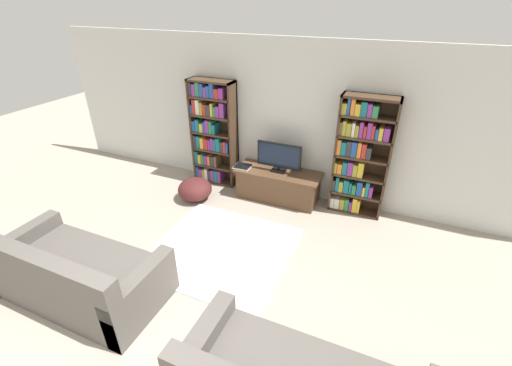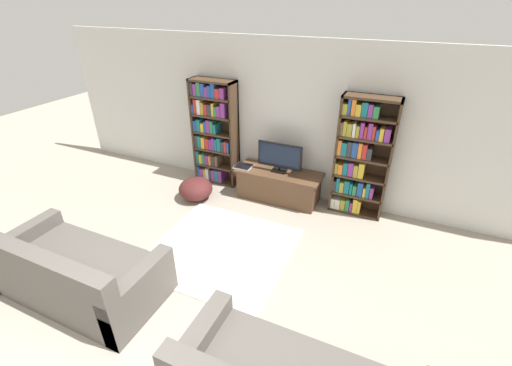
% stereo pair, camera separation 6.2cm
% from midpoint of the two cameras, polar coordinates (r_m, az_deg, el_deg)
% --- Properties ---
extents(wall_back, '(8.80, 0.06, 2.60)m').
position_cam_midpoint_polar(wall_back, '(5.79, 4.11, 10.37)').
color(wall_back, silver).
rests_on(wall_back, ground_plane).
extents(bookshelf_left, '(0.82, 0.30, 1.90)m').
position_cam_midpoint_polar(bookshelf_left, '(6.25, -7.55, 8.39)').
color(bookshelf_left, '#422D1E').
rests_on(bookshelf_left, ground_plane).
extents(bookshelf_right, '(0.82, 0.30, 1.90)m').
position_cam_midpoint_polar(bookshelf_right, '(5.47, 16.50, 4.23)').
color(bookshelf_right, '#422D1E').
rests_on(bookshelf_right, ground_plane).
extents(tv_stand, '(1.44, 0.55, 0.52)m').
position_cam_midpoint_polar(tv_stand, '(5.89, 3.38, -0.30)').
color(tv_stand, brown).
rests_on(tv_stand, ground_plane).
extents(television, '(0.76, 0.16, 0.51)m').
position_cam_midpoint_polar(television, '(5.66, 3.55, 4.39)').
color(television, black).
rests_on(television, tv_stand).
extents(laptop, '(0.29, 0.26, 0.03)m').
position_cam_midpoint_polar(laptop, '(5.90, -2.53, 2.77)').
color(laptop, silver).
rests_on(laptop, tv_stand).
extents(area_rug, '(1.84, 1.78, 0.02)m').
position_cam_midpoint_polar(area_rug, '(4.89, -6.10, -11.03)').
color(area_rug, white).
rests_on(area_rug, ground_plane).
extents(couch_left_sectional, '(2.00, 0.99, 0.87)m').
position_cam_midpoint_polar(couch_left_sectional, '(4.60, -27.98, -13.46)').
color(couch_left_sectional, '#56514C').
rests_on(couch_left_sectional, ground_plane).
extents(beanbag_ottoman, '(0.58, 0.58, 0.37)m').
position_cam_midpoint_polar(beanbag_ottoman, '(6.00, -10.42, -1.04)').
color(beanbag_ottoman, '#4C1E1E').
rests_on(beanbag_ottoman, ground_plane).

